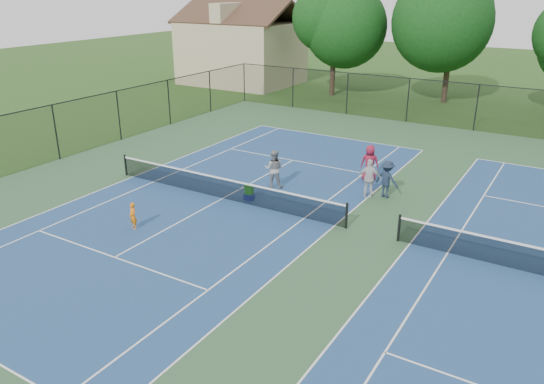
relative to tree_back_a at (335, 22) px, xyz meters
The scene contains 14 objects.
ground 27.95m from the tree_back_a, 61.56° to the right, with size 140.00×140.00×0.00m, color #234716.
court_pad 27.95m from the tree_back_a, 61.56° to the right, with size 36.00×36.00×0.01m, color #305632.
tennis_court_left 25.44m from the tree_back_a, 75.96° to the right, with size 12.00×23.83×1.07m.
perimeter_fence 27.65m from the tree_back_a, 61.56° to the right, with size 36.08×36.08×3.02m.
tree_back_a is the anchor object (origin of this frame).
tree_back_b 9.24m from the tree_back_a, 12.53° to the left, with size 7.60×7.60×10.03m.
clapboard_house 10.47m from the tree_back_a, behind, with size 10.80×8.10×7.65m.
child_player 29.26m from the tree_back_a, 80.23° to the right, with size 0.40×0.26×1.08m, color orange.
instructor 23.32m from the tree_back_a, 71.56° to the right, with size 0.88×0.69×1.82m, color gray.
bystander_a 24.00m from the tree_back_a, 60.71° to the right, with size 1.03×0.43×1.76m, color silver.
bystander_b 24.01m from the tree_back_a, 58.83° to the right, with size 1.10×0.63×1.71m, color #1A273B.
bystander_c 21.93m from the tree_back_a, 59.91° to the right, with size 0.87×0.57×1.79m, color maroon.
ball_crate 25.26m from the tree_back_a, 73.24° to the right, with size 0.41×0.30×0.29m, color #162A99.
ball_hopper 25.18m from the tree_back_a, 73.24° to the right, with size 0.34×0.28×0.41m, color green.
Camera 1 is at (6.23, -17.55, 8.92)m, focal length 35.00 mm.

